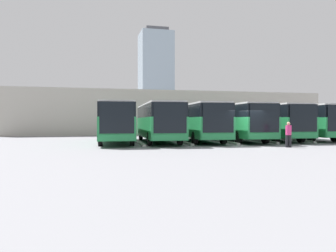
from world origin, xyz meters
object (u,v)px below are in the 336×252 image
object	(u,v)px
bus_2	(235,121)
pedestrian	(288,134)
bus_1	(268,121)
bus_4	(158,121)
bus_3	(197,121)
bus_5	(115,121)
bus_0	(300,121)

from	to	relation	value
bus_2	pedestrian	world-z (taller)	bus_2
bus_1	bus_2	distance (m)	3.46
bus_4	bus_1	bearing A→B (deg)	-174.08
bus_2	bus_3	xyz separation A→B (m)	(3.43, -0.16, 0.00)
bus_3	bus_5	xyz separation A→B (m)	(6.87, -0.16, 0.00)
bus_1	bus_5	xyz separation A→B (m)	(13.74, 0.09, 0.00)
bus_2	bus_4	bearing A→B (deg)	3.63
bus_4	pedestrian	xyz separation A→B (m)	(-7.33, 7.05, -0.84)
bus_1	bus_4	xyz separation A→B (m)	(10.30, 0.39, 0.00)
bus_2	bus_4	xyz separation A→B (m)	(6.87, -0.02, 0.00)
pedestrian	bus_3	bearing A→B (deg)	-45.73
bus_3	bus_1	bearing A→B (deg)	-174.17
bus_1	bus_2	size ratio (longest dim) A/B	1.00
bus_1	bus_2	world-z (taller)	same
bus_3	bus_5	world-z (taller)	same
pedestrian	bus_0	bearing A→B (deg)	-114.14
bus_2	bus_5	size ratio (longest dim) A/B	1.00
bus_1	pedestrian	world-z (taller)	bus_1
bus_0	bus_3	world-z (taller)	same
bus_4	bus_5	distance (m)	3.45
bus_2	bus_4	size ratio (longest dim) A/B	1.00
bus_1	pedestrian	distance (m)	8.06
bus_4	pedestrian	size ratio (longest dim) A/B	6.54
bus_3	bus_4	world-z (taller)	same
bus_5	bus_1	bearing A→B (deg)	-175.85
bus_5	pedestrian	size ratio (longest dim) A/B	6.54
bus_1	bus_4	distance (m)	10.31
bus_0	bus_5	bearing A→B (deg)	4.73
bus_0	pedestrian	distance (m)	10.01
bus_0	bus_3	xyz separation A→B (m)	(10.30, 0.45, 0.00)
bus_0	pedestrian	xyz separation A→B (m)	(6.41, 7.64, -0.84)
bus_5	pedestrian	distance (m)	13.06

